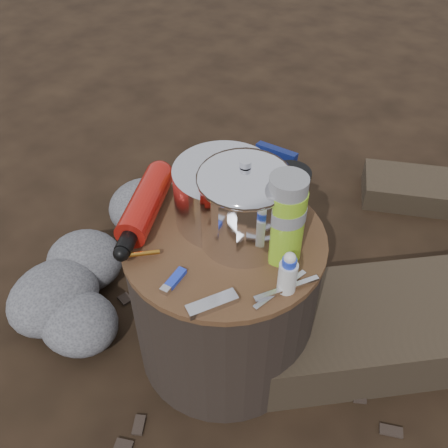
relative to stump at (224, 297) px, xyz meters
The scene contains 14 objects.
ground 0.22m from the stump, ahead, with size 60.00×60.00×0.00m, color black.
stump is the anchor object (origin of this frame).
rock_ring 0.44m from the stump, 158.20° to the left, with size 0.44×0.96×0.19m, color #535358, non-canonical shape.
foil_windscreen 0.30m from the stump, 122.66° to the left, with size 0.23×0.23×0.14m, color silver.
camping_pot 0.32m from the stump, 34.94° to the left, with size 0.20×0.20×0.20m, color silver.
fuel_bottle 0.33m from the stump, 169.28° to the right, with size 0.07×0.30×0.07m, color #B11911, non-canonical shape.
thermos 0.35m from the stump, 10.07° to the left, with size 0.08×0.08×0.21m, color #89C221.
travel_mug 0.33m from the stump, 58.61° to the left, with size 0.09×0.09×0.13m, color black.
stuff_sack 0.33m from the stump, 124.82° to the left, with size 0.14×0.11×0.09m, color yellow.
food_pouch 0.35m from the stump, 85.78° to the left, with size 0.10×0.02×0.13m, color #0D1855.
lighter 0.28m from the stump, 95.00° to the right, with size 0.02×0.07×0.01m, color blue.
multitool 0.30m from the stump, 63.89° to the right, with size 0.03×0.11×0.02m, color silver.
pot_grabber 0.30m from the stump, 21.03° to the right, with size 0.04×0.15×0.01m, color silver, non-canonical shape.
squeeze_bottle 0.33m from the stump, 17.16° to the right, with size 0.04×0.04×0.09m, color silver.
Camera 1 is at (0.45, -0.69, 1.25)m, focal length 39.92 mm.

